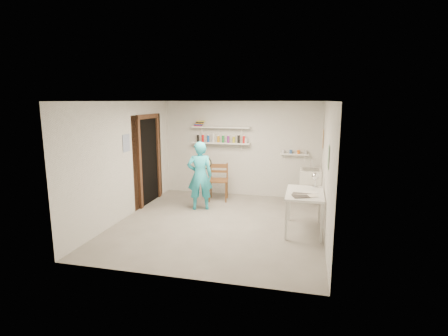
% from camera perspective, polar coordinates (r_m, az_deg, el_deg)
% --- Properties ---
extents(floor, '(4.00, 4.50, 0.02)m').
position_cam_1_polar(floor, '(7.07, -0.77, -9.07)').
color(floor, slate).
rests_on(floor, ground).
extents(ceiling, '(4.00, 4.50, 0.02)m').
position_cam_1_polar(ceiling, '(6.64, -0.82, 10.95)').
color(ceiling, silver).
rests_on(ceiling, wall_back).
extents(wall_back, '(4.00, 0.02, 2.40)m').
position_cam_1_polar(wall_back, '(8.93, 2.79, 3.15)').
color(wall_back, silver).
rests_on(wall_back, ground).
extents(wall_front, '(4.00, 0.02, 2.40)m').
position_cam_1_polar(wall_front, '(4.65, -7.69, -4.26)').
color(wall_front, silver).
rests_on(wall_front, ground).
extents(wall_left, '(0.02, 4.50, 2.40)m').
position_cam_1_polar(wall_left, '(7.50, -15.86, 1.24)').
color(wall_left, silver).
rests_on(wall_left, ground).
extents(wall_right, '(0.02, 4.50, 2.40)m').
position_cam_1_polar(wall_right, '(6.56, 16.49, -0.14)').
color(wall_right, silver).
rests_on(wall_right, ground).
extents(doorway_recess, '(0.02, 0.90, 2.00)m').
position_cam_1_polar(doorway_recess, '(8.44, -12.21, 1.08)').
color(doorway_recess, black).
rests_on(doorway_recess, wall_left).
extents(corridor_box, '(1.40, 1.50, 2.10)m').
position_cam_1_polar(corridor_box, '(8.76, -16.41, 1.57)').
color(corridor_box, brown).
rests_on(corridor_box, ground).
extents(door_lintel, '(0.06, 1.05, 0.10)m').
position_cam_1_polar(door_lintel, '(8.32, -12.37, 8.22)').
color(door_lintel, brown).
rests_on(door_lintel, wall_left).
extents(door_jamb_near, '(0.06, 0.10, 2.00)m').
position_cam_1_polar(door_jamb_near, '(7.99, -13.62, 0.47)').
color(door_jamb_near, brown).
rests_on(door_jamb_near, ground).
extents(door_jamb_far, '(0.06, 0.10, 2.00)m').
position_cam_1_polar(door_jamb_far, '(8.88, -10.70, 1.62)').
color(door_jamb_far, brown).
rests_on(door_jamb_far, ground).
extents(shelf_lower, '(1.50, 0.22, 0.03)m').
position_cam_1_polar(shelf_lower, '(8.89, -0.54, 4.11)').
color(shelf_lower, white).
rests_on(shelf_lower, wall_back).
extents(shelf_upper, '(1.50, 0.22, 0.03)m').
position_cam_1_polar(shelf_upper, '(8.85, -0.54, 6.68)').
color(shelf_upper, white).
rests_on(shelf_upper, wall_back).
extents(ledge_shelf, '(0.70, 0.14, 0.03)m').
position_cam_1_polar(ledge_shelf, '(8.71, 11.44, 2.21)').
color(ledge_shelf, white).
rests_on(ledge_shelf, wall_back).
extents(poster_left, '(0.01, 0.28, 0.36)m').
position_cam_1_polar(poster_left, '(7.48, -15.66, 3.94)').
color(poster_left, '#334C7F').
rests_on(poster_left, wall_left).
extents(poster_right_a, '(0.01, 0.34, 0.42)m').
position_cam_1_polar(poster_right_a, '(8.29, 15.87, 4.58)').
color(poster_right_a, '#995933').
rests_on(poster_right_a, wall_right).
extents(poster_right_b, '(0.01, 0.30, 0.38)m').
position_cam_1_polar(poster_right_b, '(5.97, 16.68, 1.71)').
color(poster_right_b, '#3F724C').
rests_on(poster_right_b, wall_right).
extents(belfast_sink, '(0.48, 0.60, 0.30)m').
position_cam_1_polar(belfast_sink, '(8.31, 13.96, -1.25)').
color(belfast_sink, white).
rests_on(belfast_sink, wall_right).
extents(man, '(0.65, 0.53, 1.54)m').
position_cam_1_polar(man, '(7.77, -3.96, -1.27)').
color(man, '#27B0C7').
rests_on(man, ground).
extents(wall_clock, '(0.27, 0.12, 0.28)m').
position_cam_1_polar(wall_clock, '(7.90, -3.03, 0.83)').
color(wall_clock, beige).
rests_on(wall_clock, man).
extents(wooden_chair, '(0.53, 0.51, 1.00)m').
position_cam_1_polar(wooden_chair, '(8.51, -0.95, -2.01)').
color(wooden_chair, brown).
rests_on(wooden_chair, ground).
extents(work_table, '(0.67, 1.12, 0.75)m').
position_cam_1_polar(work_table, '(6.72, 12.94, -6.97)').
color(work_table, silver).
rests_on(work_table, ground).
extents(desk_lamp, '(0.14, 0.14, 0.14)m').
position_cam_1_polar(desk_lamp, '(7.01, 14.71, -1.29)').
color(desk_lamp, silver).
rests_on(desk_lamp, work_table).
extents(spray_cans, '(1.32, 0.06, 0.17)m').
position_cam_1_polar(spray_cans, '(8.88, -0.54, 4.75)').
color(spray_cans, black).
rests_on(spray_cans, shelf_lower).
extents(book_stack, '(0.26, 0.14, 0.14)m').
position_cam_1_polar(book_stack, '(9.00, -4.03, 7.26)').
color(book_stack, red).
rests_on(book_stack, shelf_upper).
extents(ledge_pots, '(0.48, 0.07, 0.09)m').
position_cam_1_polar(ledge_pots, '(8.70, 11.45, 2.60)').
color(ledge_pots, silver).
rests_on(ledge_pots, ledge_shelf).
extents(papers, '(0.30, 0.22, 0.02)m').
position_cam_1_polar(papers, '(6.62, 13.09, -3.82)').
color(papers, silver).
rests_on(papers, work_table).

